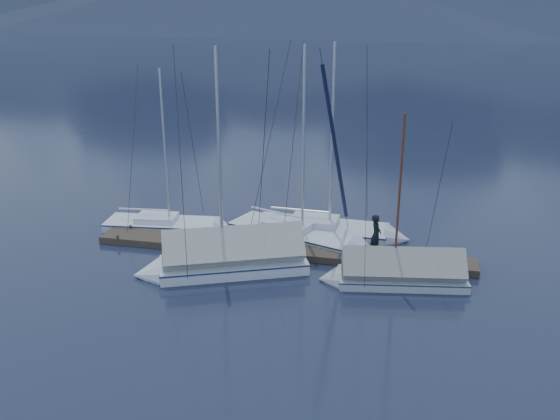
{
  "coord_description": "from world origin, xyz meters",
  "views": [
    {
      "loc": [
        5.65,
        -23.2,
        11.28
      ],
      "look_at": [
        0.0,
        2.0,
        2.2
      ],
      "focal_mm": 38.0,
      "sensor_mm": 36.0,
      "label": 1
    }
  ],
  "objects_px": {
    "sailboat_open_left": "(179,226)",
    "sailboat_covered_near": "(391,274)",
    "sailboat_open_right": "(340,232)",
    "person": "(376,235)",
    "sailboat_covered_far": "(220,261)",
    "sailboat_open_mid": "(312,239)"
  },
  "relations": [
    {
      "from": "sailboat_open_mid",
      "to": "sailboat_covered_far",
      "type": "xyz_separation_m",
      "value": [
        -3.41,
        -4.23,
        0.34
      ]
    },
    {
      "from": "sailboat_open_mid",
      "to": "person",
      "type": "bearing_deg",
      "value": -26.68
    },
    {
      "from": "sailboat_open_right",
      "to": "sailboat_covered_far",
      "type": "relative_size",
      "value": 0.99
    },
    {
      "from": "sailboat_open_right",
      "to": "sailboat_covered_far",
      "type": "xyz_separation_m",
      "value": [
        -4.66,
        -5.43,
        0.34
      ]
    },
    {
      "from": "sailboat_covered_near",
      "to": "person",
      "type": "bearing_deg",
      "value": 110.98
    },
    {
      "from": "sailboat_open_right",
      "to": "sailboat_covered_near",
      "type": "relative_size",
      "value": 1.31
    },
    {
      "from": "sailboat_open_right",
      "to": "person",
      "type": "height_order",
      "value": "sailboat_open_right"
    },
    {
      "from": "sailboat_open_right",
      "to": "sailboat_open_mid",
      "type": "bearing_deg",
      "value": -136.11
    },
    {
      "from": "sailboat_covered_far",
      "to": "sailboat_open_left",
      "type": "bearing_deg",
      "value": 129.82
    },
    {
      "from": "sailboat_open_mid",
      "to": "sailboat_covered_near",
      "type": "height_order",
      "value": "sailboat_open_mid"
    },
    {
      "from": "sailboat_open_mid",
      "to": "sailboat_open_right",
      "type": "relative_size",
      "value": 1.0
    },
    {
      "from": "sailboat_open_left",
      "to": "person",
      "type": "xyz_separation_m",
      "value": [
        10.33,
        -1.84,
        1.14
      ]
    },
    {
      "from": "sailboat_open_mid",
      "to": "sailboat_open_right",
      "type": "xyz_separation_m",
      "value": [
        1.25,
        1.21,
        0.0
      ]
    },
    {
      "from": "sailboat_covered_far",
      "to": "person",
      "type": "height_order",
      "value": "sailboat_covered_far"
    },
    {
      "from": "sailboat_covered_far",
      "to": "sailboat_covered_near",
      "type": "bearing_deg",
      "value": 3.84
    },
    {
      "from": "sailboat_open_right",
      "to": "sailboat_covered_near",
      "type": "bearing_deg",
      "value": -60.75
    },
    {
      "from": "sailboat_open_mid",
      "to": "sailboat_covered_near",
      "type": "bearing_deg",
      "value": -42.85
    },
    {
      "from": "sailboat_open_mid",
      "to": "sailboat_covered_far",
      "type": "distance_m",
      "value": 5.44
    },
    {
      "from": "sailboat_covered_far",
      "to": "sailboat_open_right",
      "type": "bearing_deg",
      "value": 49.36
    },
    {
      "from": "sailboat_open_left",
      "to": "sailboat_open_right",
      "type": "relative_size",
      "value": 0.87
    },
    {
      "from": "sailboat_open_left",
      "to": "sailboat_covered_near",
      "type": "distance_m",
      "value": 11.83
    },
    {
      "from": "sailboat_open_left",
      "to": "sailboat_covered_far",
      "type": "distance_m",
      "value": 5.82
    }
  ]
}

